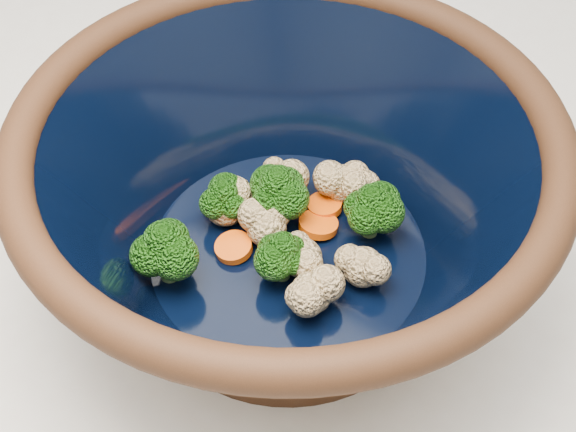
# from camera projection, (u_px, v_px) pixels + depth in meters

# --- Properties ---
(mixing_bowl) EXTENTS (0.42, 0.42, 0.16)m
(mixing_bowl) POSITION_uv_depth(u_px,v_px,m) (288.00, 201.00, 0.54)
(mixing_bowl) COLOR black
(mixing_bowl) RESTS_ON counter
(vegetable_pile) EXTENTS (0.16, 0.18, 0.05)m
(vegetable_pile) POSITION_uv_depth(u_px,v_px,m) (278.00, 219.00, 0.57)
(vegetable_pile) COLOR #608442
(vegetable_pile) RESTS_ON mixing_bowl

